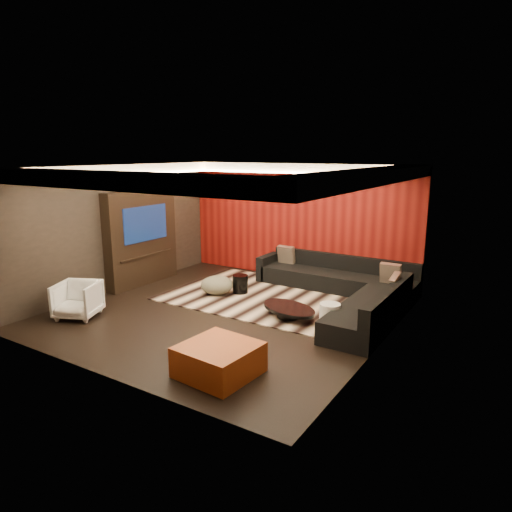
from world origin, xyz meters
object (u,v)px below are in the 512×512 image
Objects in this scene: white_side_table at (330,316)px; coffee_table at (289,312)px; drum_stool at (240,284)px; armchair at (78,300)px; sectional_sofa at (347,290)px; orange_ottoman at (219,360)px.

coffee_table is at bearing 175.10° from white_side_table.
drum_stool is 3.35m from armchair.
drum_stool is 2.30m from sectional_sofa.
drum_stool is at bearing 161.00° from white_side_table.
coffee_table is 3.00× the size of drum_stool.
sectional_sofa reaches higher than coffee_table.
sectional_sofa reaches higher than white_side_table.
coffee_table is 1.80m from drum_stool.
armchair is (-3.40, -2.06, 0.22)m from coffee_table.
drum_stool is at bearing 119.40° from orange_ottoman.
drum_stool is 0.11× the size of sectional_sofa.
white_side_table is 0.47× the size of orange_ottoman.
sectional_sofa reaches higher than orange_ottoman.
armchair is 0.21× the size of sectional_sofa.
coffee_table is 3.98m from armchair.
orange_ottoman is 1.31× the size of armchair.
white_side_table is at bearing 0.62° from armchair.
armchair is at bearing 173.35° from orange_ottoman.
coffee_table is at bearing -25.64° from drum_stool.
drum_stool is at bearing 33.54° from armchair.
coffee_table is 2.61× the size of white_side_table.
sectional_sofa reaches higher than drum_stool.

